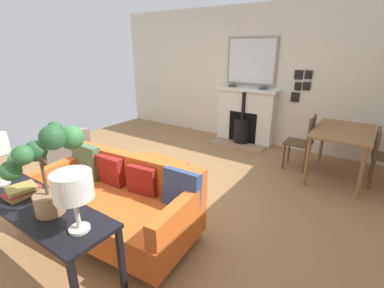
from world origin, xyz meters
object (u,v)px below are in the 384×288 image
at_px(ottoman, 155,173).
at_px(dining_chair_by_back_wall, 383,153).
at_px(sofa, 116,201).
at_px(book_stack, 22,191).
at_px(table_lamp_far_end, 73,188).
at_px(armchair_accent, 66,151).
at_px(console_table, 37,212).
at_px(fireplace, 245,119).
at_px(mantel_bowl_near, 232,86).
at_px(mantel_bowl_far, 263,88).
at_px(potted_plant, 46,161).
at_px(dining_chair_near_fireplace, 304,139).
at_px(dining_table, 342,136).

distance_m(ottoman, dining_chair_by_back_wall, 3.16).
distance_m(sofa, ottoman, 0.96).
xyz_separation_m(ottoman, book_stack, (1.68, 0.06, 0.52)).
bearing_deg(sofa, table_lamp_far_end, 37.09).
height_order(armchair_accent, console_table, armchair_accent).
bearing_deg(dining_chair_by_back_wall, fireplace, -107.40).
relative_size(mantel_bowl_near, armchair_accent, 0.19).
height_order(fireplace, dining_chair_by_back_wall, fireplace).
bearing_deg(mantel_bowl_far, book_stack, -5.59).
xyz_separation_m(potted_plant, dining_chair_near_fireplace, (-3.50, 1.00, -0.62)).
distance_m(ottoman, console_table, 1.76).
height_order(fireplace, ottoman, fireplace).
xyz_separation_m(mantel_bowl_far, armchair_accent, (3.14, -1.74, -0.67)).
bearing_deg(mantel_bowl_near, table_lamp_far_end, 13.47).
relative_size(armchair_accent, book_stack, 2.87).
bearing_deg(console_table, sofa, -179.38).
bearing_deg(potted_plant, table_lamp_far_end, 84.72).
distance_m(mantel_bowl_far, ottoman, 2.82).
xyz_separation_m(table_lamp_far_end, book_stack, (-0.01, -0.80, -0.28)).
bearing_deg(book_stack, console_table, 87.53).
relative_size(ottoman, armchair_accent, 0.98).
bearing_deg(console_table, armchair_accent, -127.62).
bearing_deg(mantel_bowl_near, console_table, 6.00).
distance_m(mantel_bowl_far, table_lamp_far_end, 4.34).
height_order(mantel_bowl_near, armchair_accent, mantel_bowl_near).
xyz_separation_m(console_table, potted_plant, (-0.03, 0.24, 0.50)).
bearing_deg(fireplace, table_lamp_far_end, 9.16).
relative_size(mantel_bowl_near, potted_plant, 0.22).
relative_size(book_stack, dining_table, 0.23).
bearing_deg(armchair_accent, mantel_bowl_near, 161.07).
relative_size(fireplace, console_table, 0.81).
distance_m(table_lamp_far_end, potted_plant, 0.35).
bearing_deg(dining_chair_near_fireplace, book_stack, -22.46).
bearing_deg(sofa, potted_plant, 18.60).
xyz_separation_m(armchair_accent, book_stack, (1.17, 1.31, 0.30)).
bearing_deg(dining_table, fireplace, -111.77).
bearing_deg(table_lamp_far_end, armchair_accent, -119.19).
bearing_deg(mantel_bowl_far, dining_chair_by_back_wall, 69.06).
bearing_deg(potted_plant, dining_table, 156.66).
height_order(mantel_bowl_far, dining_chair_by_back_wall, mantel_bowl_far).
xyz_separation_m(sofa, console_table, (0.78, 0.01, 0.30)).
distance_m(fireplace, dining_chair_near_fireplace, 1.54).
relative_size(table_lamp_far_end, book_stack, 1.53).
height_order(ottoman, table_lamp_far_end, table_lamp_far_end).
distance_m(table_lamp_far_end, dining_chair_by_back_wall, 3.95).
bearing_deg(table_lamp_far_end, sofa, -142.91).
relative_size(armchair_accent, potted_plant, 1.15).
height_order(mantel_bowl_near, table_lamp_far_end, mantel_bowl_near).
xyz_separation_m(mantel_bowl_far, console_table, (4.32, -0.20, -0.50)).
bearing_deg(potted_plant, book_stack, -87.29).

